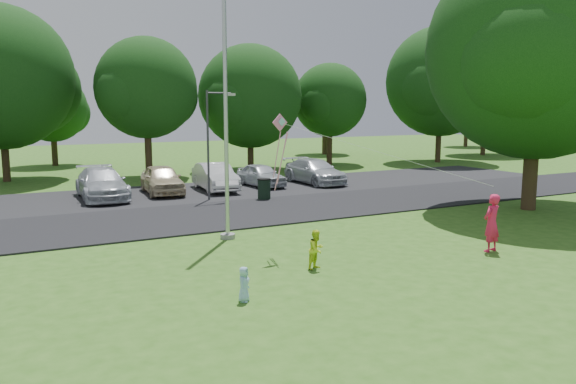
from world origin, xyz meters
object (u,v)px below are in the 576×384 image
trash_can (264,189)px  kite (287,140)px  woman (492,223)px  child_blue (244,284)px  flagpole (226,114)px  big_tree (538,55)px  street_lamp (212,135)px  child_yellow (316,249)px

trash_can → kite: bearing=-111.7°
woman → kite: bearing=-37.7°
woman → child_blue: woman is taller
flagpole → big_tree: size_ratio=0.87×
child_blue → kite: kite is taller
trash_can → big_tree: 13.34m
child_blue → woman: bearing=-45.1°
flagpole → trash_can: (4.58, 6.68, -3.64)m
trash_can → woman: 12.26m
flagpole → child_blue: 7.38m
street_lamp → big_tree: bearing=-40.0°
trash_can → child_yellow: (-3.80, -11.20, 0.02)m
street_lamp → child_blue: bearing=-109.8°
child_blue → kite: size_ratio=0.13×
trash_can → child_yellow: 11.83m
flagpole → trash_can: flagpole is taller
flagpole → woman: bearing=-39.9°
woman → child_yellow: size_ratio=1.64×
trash_can → big_tree: bearing=-40.8°
child_blue → street_lamp: bearing=23.2°
woman → child_yellow: 5.79m
trash_can → child_blue: trash_can is taller
flagpole → big_tree: big_tree is taller
street_lamp → kite: street_lamp is taller
child_yellow → child_blue: child_yellow is taller
big_tree → kite: big_tree is taller
flagpole → trash_can: bearing=55.5°
flagpole → woman: 9.07m
woman → child_blue: bearing=-7.8°
trash_can → street_lamp: bearing=155.5°
trash_can → child_yellow: size_ratio=0.95×
child_blue → kite: bearing=-0.0°
big_tree → child_blue: size_ratio=14.02×
flagpole → child_yellow: bearing=-80.2°
big_tree → kite: 13.20m
street_lamp → child_yellow: (-1.58, -12.22, -2.58)m
street_lamp → child_yellow: 12.59m
flagpole → child_yellow: flagpole is taller
woman → child_blue: (-8.52, -0.59, -0.49)m
child_blue → kite: 5.36m
child_yellow → street_lamp: bearing=59.7°
trash_can → kite: (-3.72, -9.36, 2.93)m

